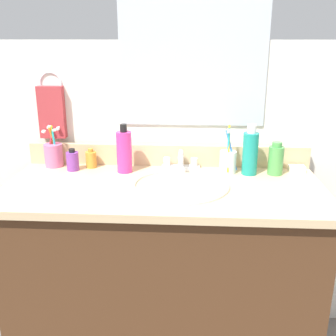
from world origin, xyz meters
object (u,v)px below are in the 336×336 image
Objects in this scene: bottle_oil_amber at (91,159)px; bottle_soap_pink at (124,151)px; cup_pink at (54,154)px; cup_white_ceramic at (228,161)px; bottle_toner_green at (276,160)px; bottle_cream_purple at (73,161)px; hand_towel at (52,112)px; soap_bar at (297,169)px; bottle_mouthwash_teal at (250,152)px; faucet at (181,163)px.

bottle_oil_amber is 0.17m from bottle_soap_pink.
bottle_soap_pink is at bearing -10.21° from cup_pink.
cup_white_ceramic is (0.57, -0.03, 0.01)m from bottle_oil_amber.
bottle_toner_green reaches higher than bottle_cream_purple.
hand_towel is 0.37m from bottle_soap_pink.
soap_bar is at bearing -0.11° from bottle_oil_amber.
bottle_toner_green is (0.76, -0.04, 0.03)m from bottle_oil_amber.
cup_pink is at bearing 176.80° from cup_white_ceramic.
cup_pink is (0.01, -0.06, -0.17)m from hand_towel.
bottle_soap_pink reaches higher than bottle_cream_purple.
bottle_mouthwash_teal is at bearing -167.30° from soap_bar.
cup_white_ceramic is (-0.08, 0.01, -0.04)m from bottle_mouthwash_teal.
bottle_soap_pink is 0.32m from cup_pink.
hand_towel is 1.24× the size of cup_pink.
bottle_oil_amber is at bearing 179.89° from soap_bar.
hand_towel is 3.44× the size of soap_bar.
cup_pink reaches higher than bottle_oil_amber.
hand_towel reaches higher than faucet.
hand_towel reaches higher than soap_bar.
soap_bar is (1.01, -0.01, -0.04)m from cup_pink.
cup_white_ceramic is at bearing -9.25° from faucet.
cup_white_ceramic is at bearing 0.77° from bottle_cream_purple.
cup_white_ceramic is at bearing 177.41° from bottle_toner_green.
bottle_cream_purple is at bearing -177.43° from soap_bar.
bottle_cream_purple is at bearing -179.23° from cup_white_ceramic.
cup_white_ceramic is 3.06× the size of soap_bar.
hand_towel is at bearing 158.31° from bottle_oil_amber.
bottle_mouthwash_teal is 1.14× the size of cup_pink.
cup_pink is at bearing 179.54° from soap_bar.
hand_towel is 0.18m from cup_pink.
cup_pink is 2.78× the size of soap_bar.
hand_towel is at bearing 172.48° from faucet.
faucet is at bearing -1.04° from cup_pink.
bottle_cream_purple is (0.11, -0.11, -0.18)m from hand_towel.
soap_bar is at bearing 3.91° from bottle_soap_pink.
bottle_oil_amber is 0.89× the size of bottle_cream_purple.
bottle_soap_pink is at bearing -1.81° from bottle_cream_purple.
soap_bar is (1.03, -0.07, -0.21)m from hand_towel.
cup_white_ceramic reaches higher than bottle_oil_amber.
bottle_toner_green is 0.12m from soap_bar.
bottle_toner_green is at bearing -6.89° from hand_towel.
cup_pink is (-0.92, 0.05, -0.01)m from bottle_toner_green.
bottle_oil_amber is at bearing 175.93° from bottle_mouthwash_teal.
bottle_mouthwash_teal is 0.72m from bottle_cream_purple.
bottle_cream_purple reaches higher than bottle_oil_amber.
bottle_oil_amber is 0.42× the size of cup_white_ceramic.
bottle_toner_green reaches higher than faucet.
cup_pink is (-0.82, 0.05, -0.04)m from bottle_mouthwash_teal.
bottle_toner_green is at bearing -0.00° from bottle_cream_purple.
bottle_oil_amber is 0.57m from cup_white_ceramic.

